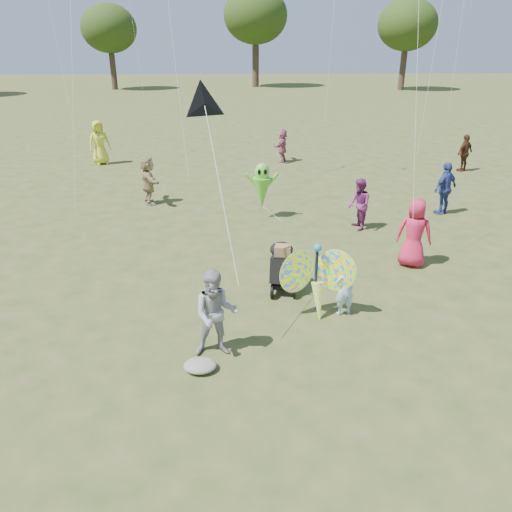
{
  "coord_description": "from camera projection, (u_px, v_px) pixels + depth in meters",
  "views": [
    {
      "loc": [
        -0.59,
        -7.75,
        5.11
      ],
      "look_at": [
        -0.2,
        1.5,
        1.1
      ],
      "focal_mm": 35.0,
      "sensor_mm": 36.0,
      "label": 1
    }
  ],
  "objects": [
    {
      "name": "tree_line",
      "position": [
        277.0,
        20.0,
        47.82
      ],
      "size": [
        91.78,
        33.6,
        10.79
      ],
      "color": "#3A2D21",
      "rests_on": "ground"
    },
    {
      "name": "delta_kite_rig",
      "position": [
        205.0,
        105.0,
        8.68
      ],
      "size": [
        1.0,
        1.81,
        3.21
      ],
      "color": "black",
      "rests_on": "ground"
    },
    {
      "name": "child_girl",
      "position": [
        345.0,
        289.0,
        9.92
      ],
      "size": [
        0.47,
        0.37,
        1.12
      ],
      "primitive_type": "imported",
      "rotation": [
        0.0,
        0.0,
        3.41
      ],
      "color": "#A6CFEB",
      "rests_on": "ground"
    },
    {
      "name": "crowd_g",
      "position": [
        99.0,
        143.0,
        22.03
      ],
      "size": [
        1.11,
        0.98,
        1.92
      ],
      "primitive_type": "imported",
      "rotation": [
        0.0,
        0.0,
        0.49
      ],
      "color": "#CFD732",
      "rests_on": "ground"
    },
    {
      "name": "grey_bag",
      "position": [
        200.0,
        366.0,
        8.38
      ],
      "size": [
        0.56,
        0.46,
        0.18
      ],
      "primitive_type": "ellipsoid",
      "color": "gray",
      "rests_on": "ground"
    },
    {
      "name": "jogging_stroller",
      "position": [
        282.0,
        264.0,
        10.9
      ],
      "size": [
        0.61,
        1.1,
        1.09
      ],
      "rotation": [
        0.0,
        0.0,
        -0.19
      ],
      "color": "black",
      "rests_on": "ground"
    },
    {
      "name": "crowd_e",
      "position": [
        359.0,
        205.0,
        14.4
      ],
      "size": [
        0.64,
        0.79,
        1.5
      ],
      "primitive_type": "imported",
      "rotation": [
        0.0,
        0.0,
        4.82
      ],
      "color": "#722661",
      "rests_on": "ground"
    },
    {
      "name": "crowd_a",
      "position": [
        414.0,
        233.0,
        12.0
      ],
      "size": [
        0.98,
        0.83,
        1.69
      ],
      "primitive_type": "imported",
      "rotation": [
        0.0,
        0.0,
        2.72
      ],
      "color": "#CE2143",
      "rests_on": "ground"
    },
    {
      "name": "crowd_j",
      "position": [
        282.0,
        145.0,
        22.54
      ],
      "size": [
        0.89,
        1.45,
        1.49
      ],
      "primitive_type": "imported",
      "rotation": [
        0.0,
        0.0,
        4.36
      ],
      "color": "#A15C6D",
      "rests_on": "ground"
    },
    {
      "name": "crowd_d",
      "position": [
        148.0,
        180.0,
        16.68
      ],
      "size": [
        0.94,
        1.57,
        1.61
      ],
      "primitive_type": "imported",
      "rotation": [
        0.0,
        0.0,
        1.91
      ],
      "color": "tan",
      "rests_on": "ground"
    },
    {
      "name": "adult_man",
      "position": [
        216.0,
        314.0,
        8.54
      ],
      "size": [
        0.81,
        0.64,
        1.61
      ],
      "primitive_type": "imported",
      "rotation": [
        0.0,
        0.0,
        0.04
      ],
      "color": "#98979C",
      "rests_on": "ground"
    },
    {
      "name": "crowd_c",
      "position": [
        445.0,
        188.0,
        15.69
      ],
      "size": [
        1.04,
        0.86,
        1.66
      ],
      "primitive_type": "imported",
      "rotation": [
        0.0,
        0.0,
        3.7
      ],
      "color": "navy",
      "rests_on": "ground"
    },
    {
      "name": "crowd_h",
      "position": [
        465.0,
        153.0,
        20.92
      ],
      "size": [
        0.96,
        0.8,
        1.54
      ],
      "primitive_type": "imported",
      "rotation": [
        0.0,
        0.0,
        3.7
      ],
      "color": "#442316",
      "rests_on": "ground"
    },
    {
      "name": "alien_kite",
      "position": [
        262.0,
        188.0,
        15.25
      ],
      "size": [
        1.12,
        0.69,
        1.74
      ],
      "color": "#5ECA2F",
      "rests_on": "ground"
    },
    {
      "name": "ground",
      "position": [
        270.0,
        343.0,
        9.16
      ],
      "size": [
        160.0,
        160.0,
        0.0
      ],
      "primitive_type": "plane",
      "color": "#51592B",
      "rests_on": "ground"
    },
    {
      "name": "butterfly_kite",
      "position": [
        317.0,
        281.0,
        9.8
      ],
      "size": [
        1.74,
        0.75,
        1.74
      ],
      "color": "orange",
      "rests_on": "ground"
    }
  ]
}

